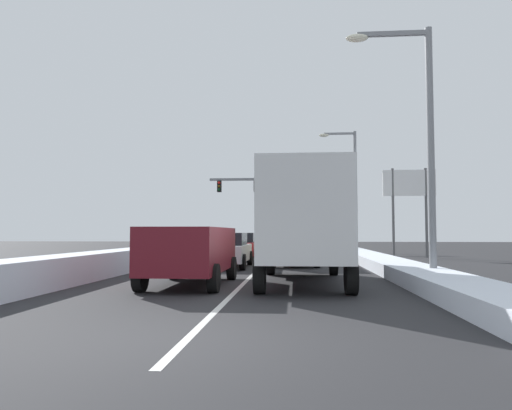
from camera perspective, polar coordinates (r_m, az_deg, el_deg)
ground_plane at (r=19.79m, az=0.24°, el=-7.75°), size 120.00×120.00×0.00m
lane_stripe_between_right_lane_and_center_lane at (r=22.99m, az=0.87°, el=-7.13°), size 0.14×35.40×0.01m
snow_bank_right_shoulder at (r=23.23m, az=14.12°, el=-6.44°), size 1.60×35.40×0.45m
snow_bank_left_shoulder at (r=23.92m, az=-11.97°, el=-5.90°), size 1.30×35.40×0.85m
box_truck_right_lane_nearest at (r=14.26m, az=5.68°, el=-1.81°), size 2.53×7.20×3.36m
suv_tan_right_lane_second at (r=22.43m, az=4.71°, el=-4.62°), size 2.16×4.90×1.67m
sedan_green_right_lane_third at (r=28.66m, az=5.32°, el=-4.84°), size 2.00×4.50×1.51m
suv_maroon_center_lane_nearest at (r=13.98m, az=-7.78°, el=-5.39°), size 2.16×4.90×1.67m
sedan_white_center_lane_second at (r=20.93m, az=-3.59°, el=-5.41°), size 2.00×4.50×1.51m
sedan_red_center_lane_third at (r=26.93m, az=-1.87°, el=-4.95°), size 2.00×4.50×1.51m
traffic_light_gantry at (r=39.10m, az=4.19°, el=1.37°), size 10.60×0.47×6.20m
street_lamp_right_near at (r=15.66m, az=18.90°, el=8.76°), size 2.66×0.36×7.92m
street_lamp_right_mid at (r=34.58m, az=11.29°, el=2.87°), size 2.66×0.36×8.80m
roadside_sign_right at (r=30.75m, az=17.95°, el=1.48°), size 3.20×0.16×5.50m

